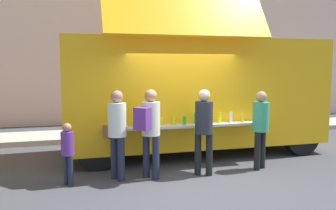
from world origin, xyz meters
The scene contains 10 objects.
ground_plane centered at (0.00, 0.00, 0.00)m, with size 60.00×60.00×0.00m, color #38383D.
curb_strip centered at (-3.34, 4.84, 0.07)m, with size 28.00×1.60×0.15m, color #9E998E.
building_behind centered at (-2.34, 8.74, 4.53)m, with size 32.00×2.40×9.06m, color beige.
food_truck_main centered at (0.67, 2.22, 1.58)m, with size 6.48×2.89×3.77m.
trash_bin centered at (4.59, 4.54, 0.49)m, with size 0.60×0.60×0.99m, color #2C5C35.
customer_front_ordering centered at (0.20, 0.32, 1.06)m, with size 0.36×0.36×1.77m.
customer_mid_with_backpack centered at (-0.91, 0.38, 1.09)m, with size 0.56×0.54×1.78m.
customer_rear_waiting centered at (-1.54, 0.50, 1.05)m, with size 0.44×0.56×1.77m.
customer_extra_browsing centered at (1.54, 0.41, 1.01)m, with size 0.35×0.35×1.70m.
child_near_queue centered at (-2.47, 0.41, 0.71)m, with size 0.24×0.24×1.18m.
Camera 1 is at (-2.39, -6.33, 2.23)m, focal length 37.91 mm.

